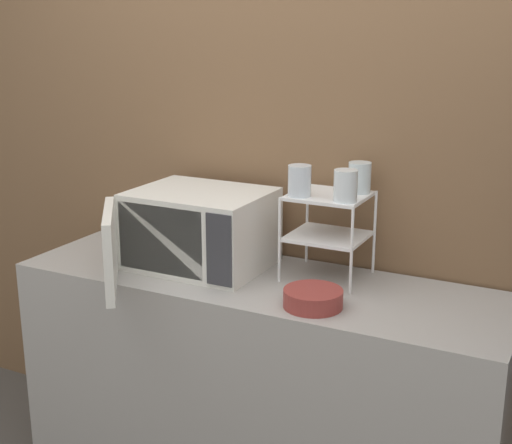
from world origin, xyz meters
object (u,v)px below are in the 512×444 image
glass_back_right (360,177)px  bowl (313,299)px  microwave (196,230)px  glass_front_left (300,181)px  dish_rack (328,218)px  glass_front_right (346,186)px

glass_back_right → bowl: 0.49m
microwave → glass_front_left: 0.46m
glass_front_left → dish_rack: bearing=40.9°
dish_rack → bowl: bearing=-77.2°
glass_front_left → glass_back_right: 0.22m
glass_front_left → glass_front_right: same height
dish_rack → bowl: dish_rack is taller
glass_front_left → bowl: glass_front_left is taller
microwave → glass_front_right: bearing=4.3°
microwave → glass_front_right: glass_front_right is taller
glass_front_left → glass_front_right: bearing=-0.4°
microwave → bowl: size_ratio=3.69×
microwave → glass_front_left: bearing=6.3°
bowl → microwave: bearing=162.9°
dish_rack → glass_back_right: 0.18m
microwave → dish_rack: size_ratio=2.32×
glass_front_left → glass_back_right: (0.17, 0.15, 0.00)m
glass_back_right → microwave: bearing=-161.5°
microwave → dish_rack: 0.50m
glass_back_right → bowl: size_ratio=0.56×
dish_rack → bowl: 0.35m
glass_back_right → glass_front_right: (0.00, -0.15, 0.00)m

